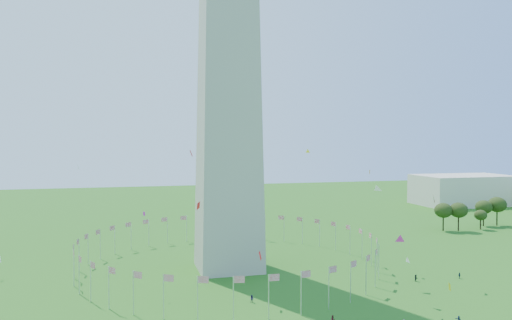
{
  "coord_description": "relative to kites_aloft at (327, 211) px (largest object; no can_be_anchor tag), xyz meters",
  "views": [
    {
      "loc": [
        -26.58,
        -82.9,
        35.48
      ],
      "look_at": [
        3.88,
        35.0,
        30.4
      ],
      "focal_mm": 35.0,
      "sensor_mm": 36.0,
      "label": 1
    }
  ],
  "objects": [
    {
      "name": "tree_line_east",
      "position": [
        96.59,
        64.37,
        -14.21
      ],
      "size": [
        53.61,
        15.94,
        11.56
      ],
      "color": "#2E4416",
      "rests_on": "ground"
    },
    {
      "name": "gov_building_east_a",
      "position": [
        133.1,
        128.8,
        -11.42
      ],
      "size": [
        50.0,
        30.0,
        16.0
      ],
      "primitive_type": "cube",
      "color": "beige",
      "rests_on": "ground"
    },
    {
      "name": "flag_ring",
      "position": [
        -16.9,
        28.8,
        -14.92
      ],
      "size": [
        80.24,
        80.24,
        9.0
      ],
      "color": "silver",
      "rests_on": "ground"
    },
    {
      "name": "kites_aloft",
      "position": [
        0.0,
        0.0,
        0.0
      ],
      "size": [
        114.68,
        69.5,
        35.29
      ],
      "color": "#CC2699",
      "rests_on": "ground"
    }
  ]
}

